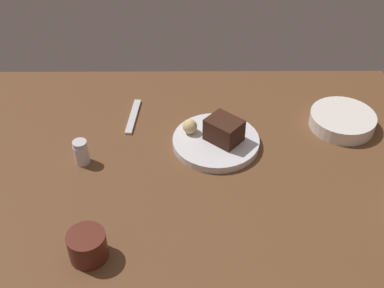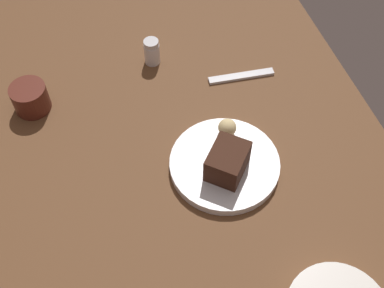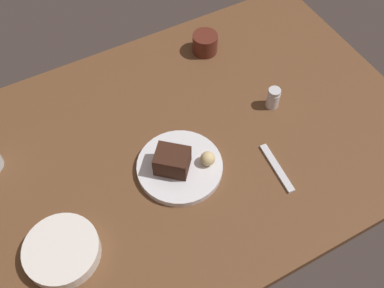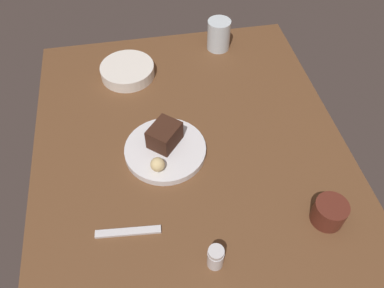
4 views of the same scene
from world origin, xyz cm
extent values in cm
cube|color=brown|center=(0.00, 0.00, 1.50)|extent=(120.00, 84.00, 3.00)
cylinder|color=silver|center=(-7.64, -6.92, 3.96)|extent=(21.67, 21.67, 1.91)
cube|color=#381E14|center=(-9.49, -6.67, 7.86)|extent=(10.53, 10.35, 5.90)
sphere|color=#DBC184|center=(-1.15, -9.60, 6.76)|extent=(3.69, 3.69, 3.69)
cylinder|color=silver|center=(24.69, -0.54, 5.56)|extent=(3.58, 3.58, 5.11)
cylinder|color=silver|center=(24.69, -0.54, 8.71)|extent=(3.40, 3.40, 1.20)
cylinder|color=white|center=(-40.92, -14.42, 4.86)|extent=(16.87, 16.87, 3.73)
cylinder|color=#562319|center=(18.87, 27.41, 6.05)|extent=(7.64, 7.64, 6.10)
cube|color=silver|center=(14.07, -18.48, 3.35)|extent=(3.15, 15.10, 0.70)
camera|label=1|loc=(-1.11, 89.75, 83.36)|focal=46.87mm
camera|label=2|loc=(-56.68, 14.70, 86.18)|focal=46.57mm
camera|label=3|loc=(-33.00, -60.38, 99.28)|focal=41.63mm
camera|label=4|loc=(56.14, -11.32, 83.46)|focal=35.82mm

